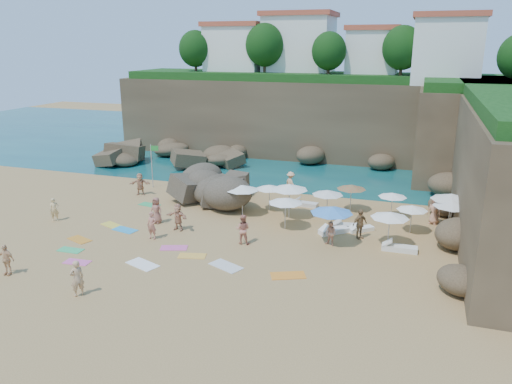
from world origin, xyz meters
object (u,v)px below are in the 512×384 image
(rock_outcrop, at_px, (210,200))
(person_stand_1, at_px, (243,229))
(parasol_2, at_px, (289,187))
(person_stand_2, at_px, (291,183))
(person_stand_3, at_px, (360,224))
(person_stand_4, at_px, (434,211))
(person_stand_5, at_px, (140,184))
(person_stand_6, at_px, (77,278))
(parasol_1, at_px, (328,192))
(flag_pole, at_px, (153,160))
(lounger_0, at_px, (245,190))
(person_stand_0, at_px, (54,210))
(parasol_0, at_px, (269,187))

(rock_outcrop, bearing_deg, person_stand_1, -54.13)
(parasol_2, xyz_separation_m, person_stand_2, (-1.34, 5.62, -1.32))
(person_stand_3, bearing_deg, person_stand_4, -5.09)
(person_stand_5, xyz_separation_m, person_stand_6, (5.98, -15.76, 0.03))
(parasol_1, xyz_separation_m, person_stand_5, (-15.35, 0.89, -0.99))
(parasol_1, distance_m, parasol_2, 2.66)
(flag_pole, xyz_separation_m, lounger_0, (7.72, 1.23, -2.24))
(person_stand_1, height_order, person_stand_2, person_stand_1)
(lounger_0, xyz_separation_m, person_stand_3, (10.28, -7.43, 0.83))
(flag_pole, relative_size, parasol_2, 1.44)
(flag_pole, relative_size, person_stand_5, 2.07)
(rock_outcrop, xyz_separation_m, flag_pole, (-6.00, 1.89, 2.36))
(person_stand_0, height_order, person_stand_4, person_stand_4)
(person_stand_5, distance_m, person_stand_6, 16.85)
(person_stand_3, distance_m, person_stand_4, 6.17)
(person_stand_2, bearing_deg, rock_outcrop, 75.89)
(person_stand_2, bearing_deg, person_stand_5, 61.26)
(parasol_1, height_order, person_stand_3, parasol_1)
(person_stand_5, bearing_deg, person_stand_0, -128.68)
(rock_outcrop, relative_size, parasol_1, 3.17)
(rock_outcrop, relative_size, person_stand_0, 4.24)
(parasol_0, distance_m, parasol_2, 2.14)
(parasol_0, relative_size, parasol_2, 0.79)
(person_stand_2, bearing_deg, flag_pole, 50.81)
(parasol_0, relative_size, person_stand_2, 1.11)
(parasol_0, height_order, person_stand_5, parasol_0)
(parasol_0, height_order, parasol_1, parasol_1)
(person_stand_0, height_order, person_stand_6, person_stand_6)
(parasol_0, distance_m, person_stand_0, 15.03)
(person_stand_3, height_order, person_stand_4, person_stand_3)
(rock_outcrop, xyz_separation_m, parasol_1, (9.37, -1.23, 1.89))
(lounger_0, height_order, person_stand_2, person_stand_2)
(rock_outcrop, height_order, lounger_0, rock_outcrop)
(parasol_0, distance_m, parasol_1, 4.35)
(parasol_0, relative_size, person_stand_6, 1.11)
(parasol_0, bearing_deg, person_stand_3, -26.72)
(flag_pole, relative_size, parasol_0, 1.81)
(parasol_2, distance_m, person_stand_5, 12.96)
(rock_outcrop, bearing_deg, parasol_1, -7.47)
(parasol_1, bearing_deg, person_stand_1, -122.98)
(rock_outcrop, bearing_deg, person_stand_3, -19.77)
(person_stand_1, bearing_deg, rock_outcrop, -59.44)
(parasol_2, bearing_deg, person_stand_5, 173.05)
(parasol_0, distance_m, person_stand_4, 11.47)
(person_stand_0, bearing_deg, parasol_2, -16.93)
(parasol_0, height_order, person_stand_2, parasol_0)
(person_stand_0, xyz_separation_m, person_stand_6, (8.31, -8.44, 0.11))
(rock_outcrop, distance_m, parasol_2, 7.43)
(lounger_0, bearing_deg, person_stand_0, -130.13)
(rock_outcrop, xyz_separation_m, person_stand_4, (16.46, -0.04, 0.94))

